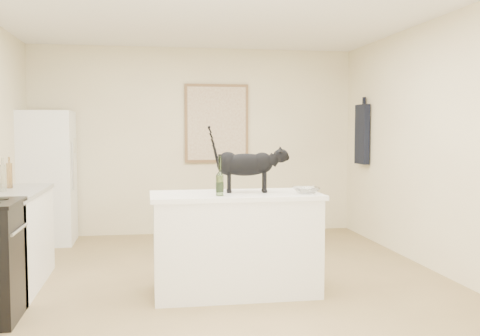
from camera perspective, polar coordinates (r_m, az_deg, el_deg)
name	(u,v)px	position (r m, az deg, el deg)	size (l,w,h in m)	color
floor	(221,287)	(5.25, -1.93, -12.19)	(5.50, 5.50, 0.00)	#977C50
ceiling	(221,3)	(5.17, -2.00, 16.70)	(5.50, 5.50, 0.00)	white
wall_back	(195,141)	(7.78, -4.65, 2.78)	(4.50, 4.50, 0.00)	beige
wall_front	(307,168)	(2.35, 6.94, -0.02)	(4.50, 4.50, 0.00)	beige
wall_right	(448,146)	(5.79, 20.71, 2.12)	(5.50, 5.50, 0.00)	beige
island_base	(235,245)	(4.97, -0.48, -8.01)	(1.44, 0.67, 0.86)	white
island_top	(235,195)	(4.89, -0.48, -2.85)	(1.50, 0.70, 0.04)	white
left_cabinets	(7,242)	(5.55, -22.94, -7.06)	(0.60, 1.40, 0.86)	white
left_countertop	(6,193)	(5.48, -23.06, -2.43)	(0.62, 1.44, 0.04)	gray
fridge	(46,178)	(7.48, -19.40, -0.93)	(0.68, 0.68, 1.70)	white
artwork_frame	(217,123)	(7.78, -2.43, 4.63)	(0.90, 0.03, 1.10)	brown
artwork_canvas	(217,123)	(7.76, -2.41, 4.63)	(0.82, 0.00, 1.02)	beige
hanging_garment	(362,134)	(7.60, 12.53, 3.42)	(0.08, 0.34, 0.80)	black
black_cat	(246,168)	(4.94, 0.58, 0.04)	(0.64, 0.19, 0.45)	black
wine_bottle	(220,178)	(4.68, -2.11, -1.01)	(0.07, 0.07, 0.31)	#3A6026
glass_bowl	(306,190)	(4.88, 6.88, -2.32)	(0.23, 0.23, 0.06)	silver
fridge_paper	(75,146)	(7.54, -16.72, 2.24)	(0.01, 0.15, 0.20)	beige
counter_bottle_cluster	(2,178)	(5.49, -23.40, -0.93)	(0.09, 0.51, 0.25)	#A2AEA1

